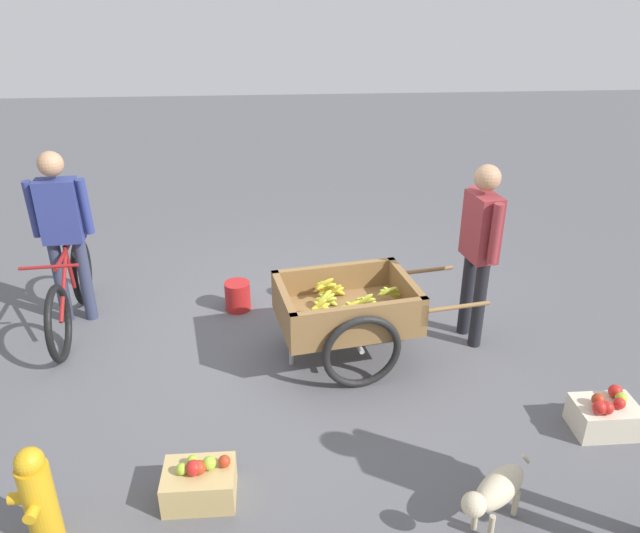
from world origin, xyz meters
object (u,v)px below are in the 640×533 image
object	(u,v)px
fruit_cart	(347,312)
dog	(496,491)
apple_crate	(605,415)
cyclist_person	(62,224)
bicycle	(71,293)
vendor_person	(480,240)
mixed_fruit_crate	(200,483)
fire_hydrant	(38,497)
plastic_bucket	(238,296)

from	to	relation	value
fruit_cart	dog	world-z (taller)	fruit_cart
dog	apple_crate	xyz separation A→B (m)	(-1.07, -0.76, -0.14)
cyclist_person	apple_crate	xyz separation A→B (m)	(-4.17, 1.89, -0.84)
fruit_cart	bicycle	bearing A→B (deg)	-15.18
vendor_person	mixed_fruit_crate	size ratio (longest dim) A/B	3.64
fire_hydrant	plastic_bucket	bearing A→B (deg)	-110.33
fruit_cart	bicycle	size ratio (longest dim) A/B	1.06
dog	apple_crate	bearing A→B (deg)	-144.55
vendor_person	plastic_bucket	world-z (taller)	vendor_person
bicycle	apple_crate	xyz separation A→B (m)	(-4.15, 1.74, -0.22)
fire_hydrant	mixed_fruit_crate	bearing A→B (deg)	-163.60
vendor_person	fire_hydrant	world-z (taller)	vendor_person
fire_hydrant	apple_crate	xyz separation A→B (m)	(-3.66, -0.67, -0.20)
apple_crate	fruit_cart	bearing A→B (deg)	-31.94
bicycle	cyclist_person	size ratio (longest dim) A/B	1.03
fruit_cart	vendor_person	bearing A→B (deg)	-170.09
dog	fire_hydrant	world-z (taller)	fire_hydrant
plastic_bucket	mixed_fruit_crate	xyz separation A→B (m)	(0.13, 2.39, -0.02)
plastic_bucket	cyclist_person	bearing A→B (deg)	2.88
fruit_cart	fire_hydrant	size ratio (longest dim) A/B	2.62
bicycle	cyclist_person	distance (m)	0.63
bicycle	cyclist_person	xyz separation A→B (m)	(0.01, -0.15, 0.62)
cyclist_person	fire_hydrant	distance (m)	2.69
vendor_person	apple_crate	size ratio (longest dim) A/B	3.64
dog	fire_hydrant	xyz separation A→B (m)	(2.58, -0.09, 0.06)
vendor_person	bicycle	size ratio (longest dim) A/B	0.96
cyclist_person	plastic_bucket	bearing A→B (deg)	-177.12
vendor_person	apple_crate	world-z (taller)	vendor_person
fire_hydrant	plastic_bucket	size ratio (longest dim) A/B	2.37
fire_hydrant	fruit_cart	bearing A→B (deg)	-137.78
dog	fire_hydrant	distance (m)	2.59
cyclist_person	mixed_fruit_crate	xyz separation A→B (m)	(-1.36, 2.31, -0.84)
mixed_fruit_crate	bicycle	bearing A→B (deg)	-58.04
apple_crate	fire_hydrant	bearing A→B (deg)	10.43
vendor_person	cyclist_person	world-z (taller)	cyclist_person
bicycle	dog	bearing A→B (deg)	140.99
cyclist_person	fire_hydrant	size ratio (longest dim) A/B	2.41
vendor_person	plastic_bucket	xyz separation A→B (m)	(2.08, -0.69, -0.82)
fruit_cart	vendor_person	size ratio (longest dim) A/B	1.10
plastic_bucket	dog	bearing A→B (deg)	120.55
bicycle	plastic_bucket	distance (m)	1.51
cyclist_person	apple_crate	size ratio (longest dim) A/B	3.67
fire_hydrant	vendor_person	bearing A→B (deg)	-147.51
cyclist_person	apple_crate	world-z (taller)	cyclist_person
vendor_person	dog	bearing A→B (deg)	76.93
bicycle	fruit_cart	bearing A→B (deg)	164.82
dog	apple_crate	distance (m)	1.32
vendor_person	fire_hydrant	distance (m)	3.68
fruit_cart	apple_crate	size ratio (longest dim) A/B	3.99
dog	plastic_bucket	size ratio (longest dim) A/B	1.94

